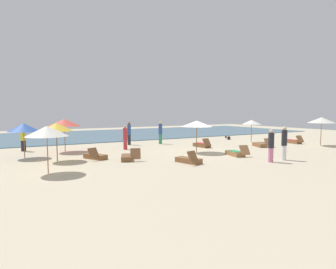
{
  "coord_description": "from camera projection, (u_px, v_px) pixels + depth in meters",
  "views": [
    {
      "loc": [
        -11.84,
        -16.19,
        2.88
      ],
      "look_at": [
        -1.09,
        2.46,
        1.1
      ],
      "focal_mm": 31.6,
      "sensor_mm": 36.0,
      "label": 1
    }
  ],
  "objects": [
    {
      "name": "person_0",
      "position": [
        160.0,
        132.0,
        25.17
      ],
      "size": [
        0.4,
        0.4,
        1.92
      ],
      "color": "#338C59",
      "rests_on": "ground_plane"
    },
    {
      "name": "dog",
      "position": [
        228.0,
        138.0,
        29.07
      ],
      "size": [
        0.69,
        0.6,
        0.33
      ],
      "color": "black",
      "rests_on": "ground_plane"
    },
    {
      "name": "umbrella_2",
      "position": [
        64.0,
        123.0,
        20.27
      ],
      "size": [
        2.19,
        2.19,
        2.28
      ],
      "color": "olive",
      "rests_on": "ground_plane"
    },
    {
      "name": "lounger_2",
      "position": [
        95.0,
        156.0,
        17.41
      ],
      "size": [
        1.21,
        1.74,
        0.74
      ],
      "color": "brown",
      "rests_on": "ground_plane"
    },
    {
      "name": "lounger_3",
      "position": [
        236.0,
        153.0,
        18.65
      ],
      "size": [
        0.95,
        1.76,
        0.72
      ],
      "color": "olive",
      "rests_on": "ground_plane"
    },
    {
      "name": "person_5",
      "position": [
        271.0,
        145.0,
        16.33
      ],
      "size": [
        0.41,
        0.41,
        1.83
      ],
      "color": "#D17299",
      "rests_on": "ground_plane"
    },
    {
      "name": "person_3",
      "position": [
        129.0,
        133.0,
        24.45
      ],
      "size": [
        0.42,
        0.42,
        1.9
      ],
      "color": "#26262D",
      "rests_on": "ground_plane"
    },
    {
      "name": "umbrella_6",
      "position": [
        322.0,
        120.0,
        23.76
      ],
      "size": [
        2.11,
        2.11,
        2.31
      ],
      "color": "olive",
      "rests_on": "ground_plane"
    },
    {
      "name": "umbrella_0",
      "position": [
        252.0,
        122.0,
        26.37
      ],
      "size": [
        1.7,
        1.7,
        2.01
      ],
      "color": "olive",
      "rests_on": "ground_plane"
    },
    {
      "name": "lounger_5",
      "position": [
        293.0,
        141.0,
        25.7
      ],
      "size": [
        0.72,
        1.71,
        0.72
      ],
      "color": "brown",
      "rests_on": "ground_plane"
    },
    {
      "name": "lounger_4",
      "position": [
        202.0,
        145.0,
        23.05
      ],
      "size": [
        0.71,
        1.7,
        0.72
      ],
      "color": "brown",
      "rests_on": "ground_plane"
    },
    {
      "name": "umbrella_1",
      "position": [
        197.0,
        124.0,
        19.92
      ],
      "size": [
        2.09,
        2.09,
        2.16
      ],
      "color": "brown",
      "rests_on": "ground_plane"
    },
    {
      "name": "person_1",
      "position": [
        284.0,
        143.0,
        17.0
      ],
      "size": [
        0.44,
        0.44,
        1.95
      ],
      "color": "white",
      "rests_on": "ground_plane"
    },
    {
      "name": "umbrella_5",
      "position": [
        24.0,
        127.0,
        17.61
      ],
      "size": [
        1.85,
        1.85,
        2.1
      ],
      "color": "brown",
      "rests_on": "ground_plane"
    },
    {
      "name": "lounger_0",
      "position": [
        128.0,
        157.0,
        17.0
      ],
      "size": [
        1.17,
        1.75,
        0.73
      ],
      "color": "brown",
      "rests_on": "ground_plane"
    },
    {
      "name": "person_4",
      "position": [
        23.0,
        139.0,
        20.67
      ],
      "size": [
        0.53,
        0.53,
        1.75
      ],
      "color": "#26262D",
      "rests_on": "ground_plane"
    },
    {
      "name": "lounger_1",
      "position": [
        189.0,
        160.0,
        16.08
      ],
      "size": [
        1.0,
        1.73,
        0.75
      ],
      "color": "brown",
      "rests_on": "ground_plane"
    },
    {
      "name": "ground_plane",
      "position": [
        200.0,
        152.0,
        20.11
      ],
      "size": [
        60.0,
        60.0,
        0.0
      ],
      "primitive_type": "plane",
      "color": "beige"
    },
    {
      "name": "umbrella_3",
      "position": [
        47.0,
        131.0,
        13.29
      ],
      "size": [
        1.89,
        1.89,
        2.17
      ],
      "color": "olive",
      "rests_on": "ground_plane"
    },
    {
      "name": "lounger_6",
      "position": [
        260.0,
        145.0,
        23.25
      ],
      "size": [
        1.19,
        1.78,
        0.69
      ],
      "color": "brown",
      "rests_on": "ground_plane"
    },
    {
      "name": "umbrella_4",
      "position": [
        56.0,
        127.0,
        16.58
      ],
      "size": [
        1.83,
        1.83,
        2.16
      ],
      "color": "brown",
      "rests_on": "ground_plane"
    },
    {
      "name": "person_2",
      "position": [
        125.0,
        137.0,
        21.57
      ],
      "size": [
        0.46,
        0.46,
        1.78
      ],
      "color": "#BF3338",
      "rests_on": "ground_plane"
    },
    {
      "name": "ocean_water",
      "position": [
        114.0,
        134.0,
        34.79
      ],
      "size": [
        48.0,
        16.0,
        0.06
      ],
      "primitive_type": "cube",
      "color": "#476B7F",
      "rests_on": "ground_plane"
    }
  ]
}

